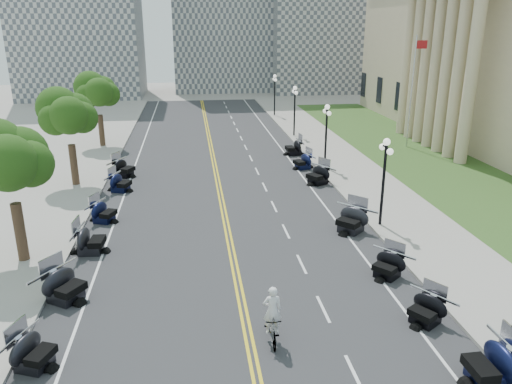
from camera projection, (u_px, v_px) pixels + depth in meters
name	position (u px, v px, depth m)	size (l,w,h in m)	color
ground	(235.00, 268.00, 23.42)	(160.00, 160.00, 0.00)	gray
road	(221.00, 198.00, 32.82)	(16.00, 90.00, 0.01)	#333335
centerline_yellow_a	(219.00, 198.00, 32.80)	(0.12, 90.00, 0.00)	yellow
centerline_yellow_b	(223.00, 198.00, 32.83)	(0.12, 90.00, 0.00)	yellow
edge_line_north	(316.00, 194.00, 33.61)	(0.12, 90.00, 0.00)	white
edge_line_south	(122.00, 203.00, 32.02)	(0.12, 90.00, 0.00)	white
lane_dash_4	(355.00, 374.00, 16.30)	(0.12, 2.00, 0.00)	white
lane_dash_5	(323.00, 309.00, 20.06)	(0.12, 2.00, 0.00)	white
lane_dash_6	(302.00, 264.00, 23.82)	(0.12, 2.00, 0.00)	white
lane_dash_7	(286.00, 231.00, 27.58)	(0.12, 2.00, 0.00)	white
lane_dash_8	(274.00, 206.00, 31.33)	(0.12, 2.00, 0.00)	white
lane_dash_9	(265.00, 187.00, 35.09)	(0.12, 2.00, 0.00)	white
lane_dash_10	(257.00, 171.00, 38.85)	(0.12, 2.00, 0.00)	white
lane_dash_11	(251.00, 158.00, 42.61)	(0.12, 2.00, 0.00)	white
lane_dash_12	(246.00, 147.00, 46.36)	(0.12, 2.00, 0.00)	white
lane_dash_13	(241.00, 138.00, 50.12)	(0.12, 2.00, 0.00)	white
lane_dash_14	(237.00, 130.00, 53.88)	(0.12, 2.00, 0.00)	white
lane_dash_15	(234.00, 123.00, 57.64)	(0.12, 2.00, 0.00)	white
lane_dash_16	(231.00, 117.00, 61.40)	(0.12, 2.00, 0.00)	white
lane_dash_17	(229.00, 112.00, 65.15)	(0.12, 2.00, 0.00)	white
lane_dash_18	(226.00, 107.00, 68.91)	(0.12, 2.00, 0.00)	white
lane_dash_19	(224.00, 103.00, 72.67)	(0.12, 2.00, 0.00)	white
sidewalk_north	(374.00, 191.00, 34.10)	(5.00, 90.00, 0.15)	#9E9991
sidewalk_south	(55.00, 204.00, 31.49)	(5.00, 90.00, 0.15)	#9E9991
lawn	(420.00, 158.00, 42.49)	(9.00, 60.00, 0.10)	#356023
distant_block_a	(78.00, 9.00, 75.28)	(18.00, 14.00, 26.00)	gray
distant_block_c	(329.00, 23.00, 83.71)	(20.00, 14.00, 22.00)	gray
street_lamp_2	(383.00, 183.00, 27.42)	(0.50, 1.20, 4.90)	black
street_lamp_3	(326.00, 137.00, 38.69)	(0.50, 1.20, 4.90)	black
street_lamp_4	(295.00, 111.00, 49.97)	(0.50, 1.20, 4.90)	black
street_lamp_5	(275.00, 95.00, 61.24)	(0.50, 1.20, 4.90)	black
flagpole	(411.00, 93.00, 44.73)	(1.10, 0.20, 10.00)	silver
tree_2	(9.00, 167.00, 22.54)	(4.80, 4.80, 9.20)	#235619
tree_3	(68.00, 119.00, 33.82)	(4.80, 4.80, 9.20)	#235619
tree_4	(98.00, 96.00, 45.09)	(4.80, 4.80, 9.20)	#235619
motorcycle_n_3	(491.00, 363.00, 15.68)	(2.20, 2.20, 1.54)	black
motorcycle_n_4	(426.00, 308.00, 18.96)	(1.79, 1.79, 1.26)	black
motorcycle_n_5	(388.00, 264.00, 22.44)	(1.84, 1.84, 1.29)	black
motorcycle_n_6	(351.00, 219.00, 27.33)	(2.20, 2.20, 1.54)	black
motorcycle_n_8	(318.00, 174.00, 35.59)	(2.09, 2.09, 1.47)	black
motorcycle_n_9	(303.00, 161.00, 39.34)	(1.92, 1.92, 1.34)	black
motorcycle_n_10	(294.00, 147.00, 43.54)	(2.10, 2.10, 1.47)	black
motorcycle_s_4	(33.00, 350.00, 16.47)	(1.88, 1.88, 1.32)	black
motorcycle_s_5	(64.00, 284.00, 20.46)	(2.18, 2.18, 1.53)	black
motorcycle_s_6	(90.00, 239.00, 24.80)	(2.11, 2.11, 1.48)	black
motorcycle_s_7	(104.00, 211.00, 28.73)	(1.89, 1.89, 1.32)	black
motorcycle_s_8	(120.00, 182.00, 34.01)	(1.96, 1.96, 1.37)	black
motorcycle_s_9	(124.00, 167.00, 37.28)	(2.09, 2.09, 1.47)	black
bicycle	(272.00, 327.00, 17.86)	(0.54, 1.90, 1.14)	#A51414
cyclist_rider	(273.00, 291.00, 17.38)	(0.68, 0.45, 1.86)	silver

